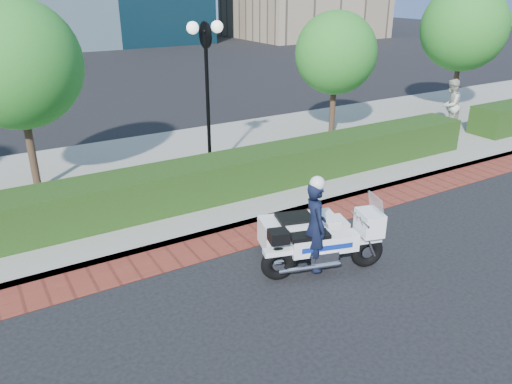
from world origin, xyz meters
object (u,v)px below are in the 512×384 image
tree_c (336,53)px  police_motorcycle (313,233)px  lamppost (207,76)px  tree_d (464,28)px  pedestrian (450,105)px  tree_b (16,64)px

tree_c → police_motorcycle: bearing=-131.3°
police_motorcycle → lamppost: bearing=101.9°
tree_d → police_motorcycle: size_ratio=2.08×
tree_c → pedestrian: bearing=-22.3°
tree_b → tree_d: size_ratio=0.95×
lamppost → police_motorcycle: 5.86m
tree_c → police_motorcycle: size_ratio=1.73×
tree_d → tree_b: bearing=180.0°
tree_d → police_motorcycle: (-12.38, -6.69, -2.91)m
tree_b → pedestrian: size_ratio=2.57×
lamppost → tree_c: 5.65m
tree_c → pedestrian: 4.90m
lamppost → tree_b: 4.71m
lamppost → police_motorcycle: bearing=-94.0°
tree_c → tree_b: bearing=180.0°
lamppost → tree_c: (5.50, 1.30, 0.09)m
tree_c → tree_d: 6.52m
tree_b → tree_d: tree_d is taller
lamppost → tree_b: (-4.50, 1.30, 0.48)m
tree_c → police_motorcycle: (-5.88, -6.69, -2.35)m
pedestrian → tree_d: bearing=-158.3°
tree_c → pedestrian: (4.16, -1.71, -1.95)m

